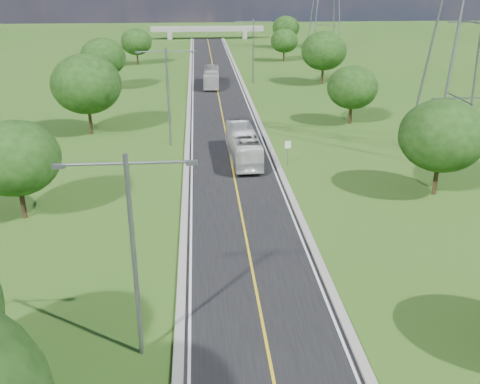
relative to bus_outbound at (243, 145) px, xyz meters
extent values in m
plane|color=#2B5518|center=(-1.18, 20.21, -1.52)|extent=(260.00, 260.00, 0.00)
cube|color=black|center=(-1.18, 26.21, -1.49)|extent=(8.00, 150.00, 0.06)
cube|color=gray|center=(-5.43, 26.21, -1.41)|extent=(0.50, 150.00, 0.22)
cube|color=gray|center=(3.07, 26.21, -1.41)|extent=(0.50, 150.00, 0.22)
cylinder|color=slate|center=(4.02, -1.79, -0.32)|extent=(0.08, 0.08, 2.40)
cube|color=white|center=(4.02, -1.82, 0.48)|extent=(0.55, 0.04, 0.70)
cube|color=gray|center=(-11.18, 100.21, -0.52)|extent=(1.20, 3.00, 2.00)
cube|color=gray|center=(8.82, 100.21, -0.52)|extent=(1.20, 3.00, 2.00)
cube|color=gray|center=(-1.18, 100.21, 1.08)|extent=(30.00, 3.00, 1.20)
cylinder|color=slate|center=(-7.18, -27.79, 3.48)|extent=(0.22, 0.22, 10.00)
cylinder|color=slate|center=(-8.58, -27.79, 8.08)|extent=(2.80, 0.12, 0.12)
cylinder|color=slate|center=(-5.78, -27.79, 8.08)|extent=(2.80, 0.12, 0.12)
cube|color=slate|center=(-9.88, -27.79, 8.03)|extent=(0.50, 0.25, 0.18)
cube|color=slate|center=(-4.48, -27.79, 8.03)|extent=(0.50, 0.25, 0.18)
cylinder|color=slate|center=(-7.18, 5.21, 3.48)|extent=(0.22, 0.22, 10.00)
cylinder|color=slate|center=(-8.58, 5.21, 8.08)|extent=(2.80, 0.12, 0.12)
cylinder|color=slate|center=(-5.78, 5.21, 8.08)|extent=(2.80, 0.12, 0.12)
cube|color=slate|center=(-9.88, 5.21, 8.03)|extent=(0.50, 0.25, 0.18)
cube|color=slate|center=(-4.48, 5.21, 8.03)|extent=(0.50, 0.25, 0.18)
cylinder|color=slate|center=(4.82, 38.21, 3.48)|extent=(0.22, 0.22, 10.00)
cylinder|color=slate|center=(3.42, 38.21, 8.08)|extent=(2.80, 0.12, 0.12)
cylinder|color=slate|center=(6.22, 38.21, 8.08)|extent=(2.80, 0.12, 0.12)
cube|color=slate|center=(2.12, 38.21, 8.03)|extent=(0.50, 0.25, 0.18)
cube|color=slate|center=(7.52, 38.21, 8.03)|extent=(0.50, 0.25, 0.18)
cylinder|color=black|center=(-17.18, -11.79, -0.17)|extent=(0.36, 0.36, 2.70)
ellipsoid|color=black|center=(-17.18, -11.79, 3.13)|extent=(6.30, 6.30, 5.36)
cylinder|color=black|center=(-16.18, 10.21, 0.10)|extent=(0.36, 0.36, 3.24)
ellipsoid|color=black|center=(-16.18, 10.21, 4.06)|extent=(7.56, 7.56, 6.43)
cylinder|color=black|center=(-18.18, 34.21, -0.08)|extent=(0.36, 0.36, 2.88)
ellipsoid|color=black|center=(-18.18, 34.21, 3.44)|extent=(6.72, 6.72, 5.71)
cylinder|color=black|center=(-15.68, 58.21, -0.26)|extent=(0.36, 0.36, 2.52)
ellipsoid|color=black|center=(-15.68, 58.21, 2.82)|extent=(5.88, 5.88, 5.00)
cylinder|color=black|center=(14.82, -9.79, -0.08)|extent=(0.36, 0.36, 2.88)
ellipsoid|color=black|center=(14.82, -9.79, 3.44)|extent=(6.72, 6.72, 5.71)
cylinder|color=black|center=(13.82, 12.21, -0.26)|extent=(0.36, 0.36, 2.52)
ellipsoid|color=black|center=(13.82, 12.21, 2.82)|extent=(5.88, 5.88, 5.00)
cylinder|color=black|center=(15.82, 36.21, 0.01)|extent=(0.36, 0.36, 3.06)
ellipsoid|color=black|center=(15.82, 36.21, 3.75)|extent=(7.14, 7.14, 6.07)
cylinder|color=black|center=(13.32, 60.21, -0.35)|extent=(0.36, 0.36, 2.34)
ellipsoid|color=black|center=(13.32, 60.21, 2.51)|extent=(5.46, 5.46, 4.64)
cylinder|color=black|center=(16.82, 80.21, -0.17)|extent=(0.36, 0.36, 2.70)
ellipsoid|color=black|center=(16.82, 80.21, 3.13)|extent=(6.30, 6.30, 5.36)
imported|color=silver|center=(0.00, 0.00, 0.00)|extent=(2.82, 10.55, 2.92)
imported|color=beige|center=(-1.98, 35.97, -0.09)|extent=(2.70, 9.89, 2.73)
camera|label=1|loc=(-4.14, -48.72, 15.35)|focal=40.00mm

